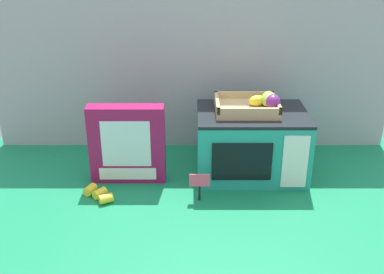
# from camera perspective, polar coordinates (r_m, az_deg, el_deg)

# --- Properties ---
(ground_plane) EXTENTS (1.70, 1.70, 0.00)m
(ground_plane) POSITION_cam_1_polar(r_m,az_deg,el_deg) (1.70, 0.22, -5.26)
(ground_plane) COLOR #147A4C
(ground_plane) RESTS_ON ground
(display_back_panel) EXTENTS (1.61, 0.03, 0.72)m
(display_back_panel) POSITION_cam_1_polar(r_m,az_deg,el_deg) (1.86, 0.22, 9.26)
(display_back_panel) COLOR #A0A3A8
(display_back_panel) RESTS_ON ground
(toy_microwave) EXTENTS (0.40, 0.28, 0.24)m
(toy_microwave) POSITION_cam_1_polar(r_m,az_deg,el_deg) (1.71, 7.54, -0.76)
(toy_microwave) COLOR teal
(toy_microwave) RESTS_ON ground
(food_groups_crate) EXTENTS (0.23, 0.19, 0.07)m
(food_groups_crate) POSITION_cam_1_polar(r_m,az_deg,el_deg) (1.67, 7.77, 3.94)
(food_groups_crate) COLOR tan
(food_groups_crate) RESTS_ON toy_microwave
(cookie_set_box) EXTENTS (0.27, 0.07, 0.29)m
(cookie_set_box) POSITION_cam_1_polar(r_m,az_deg,el_deg) (1.66, -7.79, -0.85)
(cookie_set_box) COLOR #99144C
(cookie_set_box) RESTS_ON ground
(price_sign) EXTENTS (0.07, 0.01, 0.10)m
(price_sign) POSITION_cam_1_polar(r_m,az_deg,el_deg) (1.55, 1.17, -5.73)
(price_sign) COLOR black
(price_sign) RESTS_ON ground
(loose_toy_banana) EXTENTS (0.12, 0.11, 0.03)m
(loose_toy_banana) POSITION_cam_1_polar(r_m,az_deg,el_deg) (1.62, -11.27, -6.91)
(loose_toy_banana) COLOR yellow
(loose_toy_banana) RESTS_ON ground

